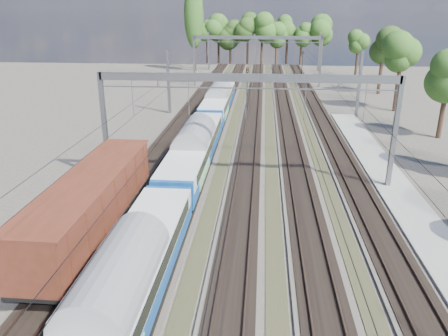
# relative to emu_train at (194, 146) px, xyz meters

# --- Properties ---
(track_bed) EXTENTS (21.00, 130.00, 0.34)m
(track_bed) POSITION_rel_emu_train_xyz_m (4.50, 13.02, -2.47)
(track_bed) COLOR #47423A
(track_bed) RESTS_ON ground
(platform) EXTENTS (3.00, 70.00, 0.30)m
(platform) POSITION_rel_emu_train_xyz_m (16.50, -11.98, -2.42)
(platform) COLOR gray
(platform) RESTS_ON ground
(catenary) EXTENTS (25.65, 130.00, 9.00)m
(catenary) POSITION_rel_emu_train_xyz_m (4.83, 20.70, 3.83)
(catenary) COLOR slate
(catenary) RESTS_ON ground
(tree_belt) EXTENTS (38.81, 98.92, 11.72)m
(tree_belt) POSITION_rel_emu_train_xyz_m (10.94, 63.86, 5.62)
(tree_belt) COLOR black
(tree_belt) RESTS_ON ground
(poplar) EXTENTS (4.40, 4.40, 19.04)m
(poplar) POSITION_rel_emu_train_xyz_m (-10.00, 66.02, 9.32)
(poplar) COLOR black
(poplar) RESTS_ON ground
(emu_train) EXTENTS (2.98, 63.09, 4.36)m
(emu_train) POSITION_rel_emu_train_xyz_m (0.00, 0.00, 0.00)
(emu_train) COLOR black
(emu_train) RESTS_ON ground
(freight_boxcar) EXTENTS (3.24, 15.63, 4.03)m
(freight_boxcar) POSITION_rel_emu_train_xyz_m (-4.50, -11.87, -0.11)
(freight_boxcar) COLOR black
(freight_boxcar) RESTS_ON ground
(worker) EXTENTS (0.55, 0.68, 1.61)m
(worker) POSITION_rel_emu_train_xyz_m (7.75, 58.87, -1.76)
(worker) COLOR black
(worker) RESTS_ON ground
(signal_near) EXTENTS (0.39, 0.35, 5.88)m
(signal_near) POSITION_rel_emu_train_xyz_m (3.53, 26.48, 1.15)
(signal_near) COLOR black
(signal_near) RESTS_ON ground
(signal_far) EXTENTS (0.36, 0.34, 5.02)m
(signal_far) POSITION_rel_emu_train_xyz_m (14.11, 61.89, 0.61)
(signal_far) COLOR black
(signal_far) RESTS_ON ground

